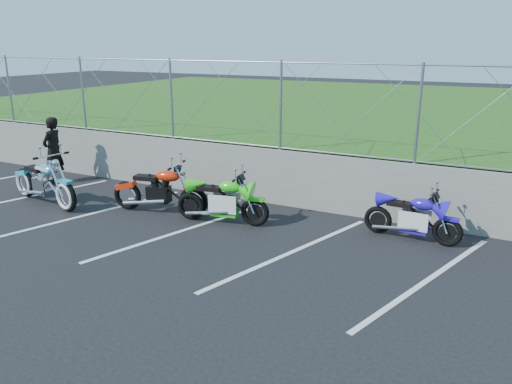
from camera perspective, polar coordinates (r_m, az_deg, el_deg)
The scene contains 10 objects.
ground at distance 9.55m, azimuth -11.67°, elevation -6.25°, with size 90.00×90.00×0.00m, color black.
retaining_wall at distance 12.11m, azimuth -1.59°, elevation 2.29°, with size 30.00×0.22×1.30m, color slate.
grass_field at distance 21.27m, azimuth 11.49°, elevation 8.27°, with size 30.00×20.00×1.30m, color #214C14.
chain_link_fence at distance 11.80m, azimuth -1.65°, elevation 10.07°, with size 28.00×0.03×2.00m.
parking_lines at distance 9.68m, azimuth -2.36°, elevation -5.54°, with size 18.29×4.31×0.01m.
cruiser_turquoise at distance 12.65m, azimuth -22.98°, elevation 0.88°, with size 2.49×0.79×1.25m.
naked_orange at distance 11.27m, azimuth -10.82°, elevation 0.03°, with size 2.27×0.77×1.14m.
sportbike_green at distance 10.47m, azimuth -3.73°, elevation -1.18°, with size 2.03×0.72×1.06m.
sportbike_blue at distance 10.04m, azimuth 17.57°, elevation -2.96°, with size 1.89×0.67×0.98m.
person_standing at distance 14.49m, azimuth -22.17°, elevation 4.44°, with size 0.65×0.43×1.78m, color black.
Camera 1 is at (5.60, -6.80, 3.68)m, focal length 35.00 mm.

